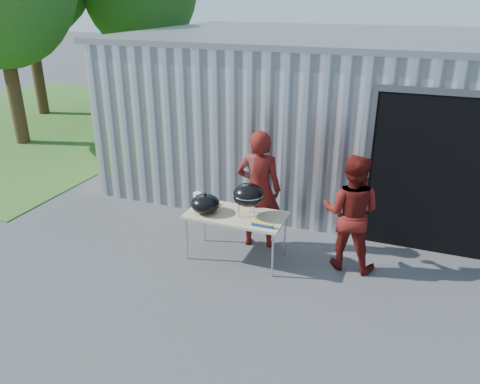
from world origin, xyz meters
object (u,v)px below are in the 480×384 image
at_px(folding_table, 236,217).
at_px(person_bystander, 351,213).
at_px(kettle_grill, 248,190).
at_px(person_cook, 259,190).

relative_size(folding_table, person_bystander, 0.85).
distance_m(folding_table, kettle_grill, 0.49).
bearing_deg(folding_table, kettle_grill, 4.19).
bearing_deg(kettle_grill, person_cook, 91.04).
distance_m(folding_table, person_bystander, 1.70).
bearing_deg(person_bystander, person_cook, -3.10).
relative_size(folding_table, person_cook, 0.77).
distance_m(person_cook, person_bystander, 1.48).
height_order(folding_table, kettle_grill, kettle_grill).
relative_size(kettle_grill, person_bystander, 0.53).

